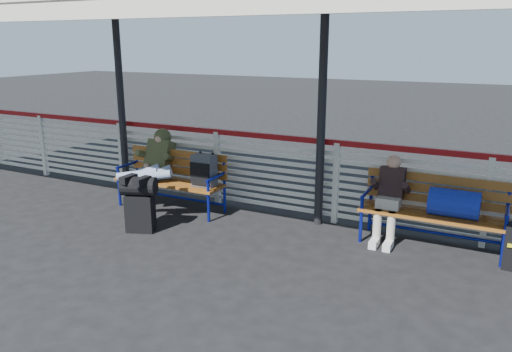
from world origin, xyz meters
The scene contains 8 objects.
ground centered at (0.00, 0.00, 0.00)m, with size 60.00×60.00×0.00m, color black.
fence centered at (0.00, 1.90, 0.66)m, with size 12.08×0.08×1.24m.
canopy centered at (0.00, 0.87, 3.04)m, with size 12.60×3.60×3.16m.
luggage_stack centered at (-0.32, 0.34, 0.43)m, with size 0.54×0.42×0.79m.
bench_left centered at (-0.30, 1.37, 0.61)m, with size 1.80×0.56×0.95m.
bench_right centered at (3.52, 1.60, 0.60)m, with size 1.80×0.56×0.92m.
traveler_man centered at (-0.67, 1.03, 0.69)m, with size 0.94×1.64×0.77m.
companion_person centered at (2.84, 1.57, 0.60)m, with size 0.32×0.66×1.15m.
Camera 1 is at (4.10, -4.81, 2.59)m, focal length 35.00 mm.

